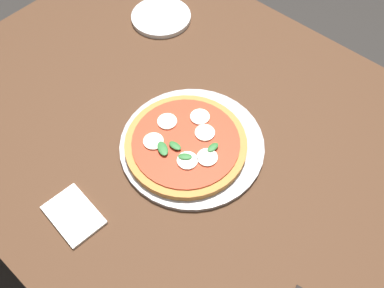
% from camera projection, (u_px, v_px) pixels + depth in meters
% --- Properties ---
extents(ground_plane, '(6.00, 6.00, 0.00)m').
position_uv_depth(ground_plane, '(192.00, 240.00, 1.70)').
color(ground_plane, '#2D2B28').
extents(dining_table, '(1.42, 1.03, 0.77)m').
position_uv_depth(dining_table, '(192.00, 149.00, 1.14)').
color(dining_table, '#4C301E').
rests_on(dining_table, ground_plane).
extents(serving_tray, '(0.35, 0.35, 0.01)m').
position_uv_depth(serving_tray, '(192.00, 145.00, 1.02)').
color(serving_tray, '#B2B2B7').
rests_on(serving_tray, dining_table).
extents(pizza, '(0.29, 0.29, 0.03)m').
position_uv_depth(pizza, '(186.00, 144.00, 1.01)').
color(pizza, '#C6843F').
rests_on(pizza, serving_tray).
extents(plate_white, '(0.18, 0.18, 0.01)m').
position_uv_depth(plate_white, '(161.00, 17.00, 1.29)').
color(plate_white, white).
rests_on(plate_white, dining_table).
extents(napkin, '(0.14, 0.10, 0.01)m').
position_uv_depth(napkin, '(74.00, 215.00, 0.92)').
color(napkin, white).
rests_on(napkin, dining_table).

